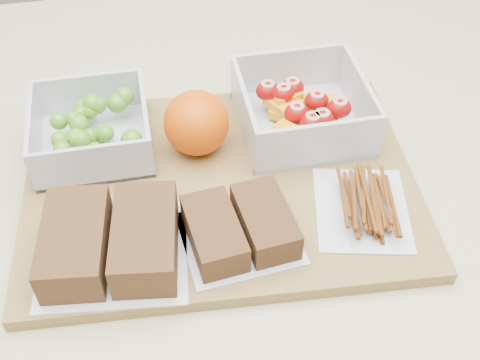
{
  "coord_description": "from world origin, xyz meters",
  "views": [
    {
      "loc": [
        -0.09,
        -0.45,
        1.39
      ],
      "look_at": [
        -0.0,
        -0.01,
        0.93
      ],
      "focal_mm": 45.0,
      "sensor_mm": 36.0,
      "label": 1
    }
  ],
  "objects": [
    {
      "name": "pretzel_bag",
      "position": [
        0.11,
        -0.07,
        0.93
      ],
      "size": [
        0.12,
        0.13,
        0.03
      ],
      "color": "silver",
      "rests_on": "cutting_board"
    },
    {
      "name": "fruit_container",
      "position": [
        0.09,
        0.07,
        0.94
      ],
      "size": [
        0.14,
        0.14,
        0.06
      ],
      "color": "silver",
      "rests_on": "cutting_board"
    },
    {
      "name": "sandwich_bag_left",
      "position": [
        -0.14,
        -0.08,
        0.94
      ],
      "size": [
        0.15,
        0.14,
        0.04
      ],
      "color": "silver",
      "rests_on": "cutting_board"
    },
    {
      "name": "orange",
      "position": [
        -0.04,
        0.06,
        0.95
      ],
      "size": [
        0.07,
        0.07,
        0.07
      ],
      "primitive_type": "sphere",
      "color": "#EC5505",
      "rests_on": "cutting_board"
    },
    {
      "name": "grape_container",
      "position": [
        -0.15,
        0.08,
        0.94
      ],
      "size": [
        0.13,
        0.13,
        0.05
      ],
      "color": "silver",
      "rests_on": "cutting_board"
    },
    {
      "name": "sandwich_bag_center",
      "position": [
        -0.02,
        -0.08,
        0.93
      ],
      "size": [
        0.12,
        0.11,
        0.03
      ],
      "color": "silver",
      "rests_on": "cutting_board"
    },
    {
      "name": "cutting_board",
      "position": [
        -0.02,
        -0.0,
        0.91
      ],
      "size": [
        0.44,
        0.33,
        0.02
      ],
      "primitive_type": "cube",
      "rotation": [
        0.0,
        0.0,
        -0.07
      ],
      "color": "olive",
      "rests_on": "counter"
    }
  ]
}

